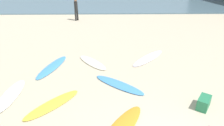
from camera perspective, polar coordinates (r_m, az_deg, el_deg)
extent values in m
ellipsoid|color=#4899D9|center=(9.62, -16.39, -1.02)|extent=(1.20, 2.48, 0.07)
ellipsoid|color=white|center=(8.13, -26.57, -8.04)|extent=(0.61, 2.10, 0.08)
ellipsoid|color=white|center=(10.28, 10.18, 1.41)|extent=(2.11, 2.27, 0.06)
ellipsoid|color=yellow|center=(7.16, -16.28, -11.02)|extent=(1.78, 1.94, 0.06)
ellipsoid|color=#EAE5C9|center=(9.69, -5.49, 0.19)|extent=(1.70, 1.95, 0.07)
ellipsoid|color=#4894DE|center=(7.89, 1.96, -6.09)|extent=(2.05, 1.80, 0.07)
cylinder|color=black|center=(17.63, -10.15, 12.93)|extent=(0.14, 0.14, 0.84)
cylinder|color=black|center=(17.75, -9.64, 13.06)|extent=(0.14, 0.14, 0.84)
cylinder|color=black|center=(17.54, -10.09, 15.43)|extent=(0.40, 0.40, 0.70)
sphere|color=#9E7051|center=(17.47, -10.21, 16.92)|extent=(0.23, 0.23, 0.23)
cube|color=#287F51|center=(7.31, 24.33, -10.09)|extent=(0.61, 0.67, 0.38)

